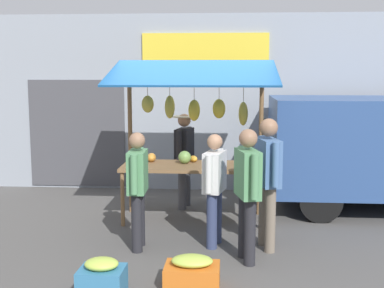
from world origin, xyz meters
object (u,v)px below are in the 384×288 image
Objects in this scene: shopper_with_shopping_bag at (247,186)px; produce_crate_near at (192,273)px; shopper_in_grey_tee at (138,183)px; vendor_with_sunhat at (184,153)px; shopper_with_ponytail at (215,183)px; shopper_in_striped_shirt at (268,173)px; produce_crate_side at (102,279)px; market_stall at (193,122)px.

shopper_with_shopping_bag is 2.75× the size of produce_crate_near.
shopper_in_grey_tee reaches higher than produce_crate_near.
shopper_with_ponytail is (-0.56, 1.92, -0.09)m from vendor_with_sunhat.
shopper_in_striped_shirt is at bearing 43.81° from vendor_with_sunhat.
shopper_with_shopping_bag reaches higher than produce_crate_near.
shopper_in_striped_shirt is at bearing -87.17° from shopper_in_grey_tee.
shopper_with_ponytail is (0.41, -0.54, -0.09)m from shopper_with_shopping_bag.
shopper_with_shopping_bag is at bearing 33.06° from vendor_with_sunhat.
produce_crate_side reaches higher than produce_crate_near.
shopper_with_ponytail is 2.53× the size of produce_crate_near.
shopper_with_shopping_bag is 1.29m from produce_crate_near.
shopper_with_shopping_bag is (-1.40, 0.35, 0.07)m from shopper_in_grey_tee.
market_stall is 0.94m from vendor_with_sunhat.
shopper_with_ponytail reaches higher than produce_crate_near.
shopper_with_shopping_bag is at bearing -126.73° from produce_crate_near.
vendor_with_sunhat is 2.34m from shopper_in_striped_shirt.
market_stall reaches higher than produce_crate_near.
vendor_with_sunhat is 0.93× the size of shopper_in_striped_shirt.
shopper_with_ponytail is at bearing -98.41° from produce_crate_near.
vendor_with_sunhat is at bearing -74.67° from market_stall.
vendor_with_sunhat is at bearing -98.71° from produce_crate_side.
shopper_in_striped_shirt is 0.71m from shopper_with_ponytail.
shopper_in_grey_tee is (0.43, 2.11, -0.06)m from vendor_with_sunhat.
vendor_with_sunhat is 1.07× the size of shopper_with_ponytail.
shopper_with_ponytail is 1.55m from produce_crate_near.
produce_crate_near is 0.96m from produce_crate_side.
vendor_with_sunhat is 3.38× the size of produce_crate_side.
market_stall is 1.55× the size of vendor_with_sunhat.
vendor_with_sunhat is 2.15m from shopper_in_grey_tee.
produce_crate_side is (1.53, 1.13, -0.76)m from shopper_with_shopping_bag.
vendor_with_sunhat is 3.39m from produce_crate_near.
vendor_with_sunhat is at bearing 19.84° from shopper_in_striped_shirt.
shopper_with_shopping_bag is 3.45× the size of produce_crate_side.
market_stall reaches higher than shopper_with_shopping_bag.
shopper_in_striped_shirt reaches higher than shopper_with_ponytail.
shopper_with_shopping_bag is at bearing 114.03° from market_stall.
market_stall is 3.27m from produce_crate_side.
shopper_with_shopping_bag is 2.04m from produce_crate_side.
produce_crate_side is (0.74, 2.89, -1.35)m from market_stall.
shopper_in_grey_tee is at bearing 62.51° from shopper_with_shopping_bag.
shopper_in_grey_tee is at bearing 114.28° from shopper_with_ponytail.
shopper_with_ponytail is 3.17× the size of produce_crate_side.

